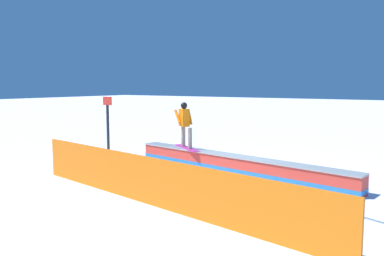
% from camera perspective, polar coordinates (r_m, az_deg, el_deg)
% --- Properties ---
extents(ground_plane, '(120.00, 120.00, 0.00)m').
position_cam_1_polar(ground_plane, '(11.86, 6.20, -6.52)').
color(ground_plane, white).
extents(grind_box, '(7.52, 1.75, 0.54)m').
position_cam_1_polar(grind_box, '(11.81, 6.21, -5.36)').
color(grind_box, red).
rests_on(grind_box, ground_plane).
extents(snowboarder, '(1.48, 1.11, 1.51)m').
position_cam_1_polar(snowboarder, '(13.03, -1.05, 0.73)').
color(snowboarder, '#B6288E').
rests_on(snowboarder, grind_box).
extents(safety_fence, '(8.66, 1.48, 1.06)m').
position_cam_1_polar(safety_fence, '(8.61, -5.44, -7.85)').
color(safety_fence, orange).
rests_on(safety_fence, ground_plane).
extents(trail_marker, '(0.40, 0.10, 2.19)m').
position_cam_1_polar(trail_marker, '(14.50, -12.12, 0.42)').
color(trail_marker, '#262628').
rests_on(trail_marker, ground_plane).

